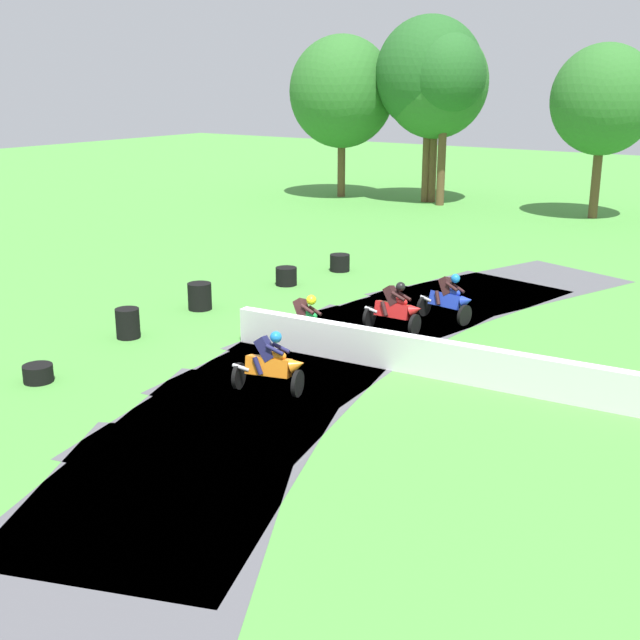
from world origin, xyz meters
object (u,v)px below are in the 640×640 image
at_px(tire_stack_near, 340,263).
at_px(tire_stack_mid_a, 286,276).
at_px(motorcycle_trailing_green, 305,322).
at_px(motorcycle_fourth_orange, 272,364).
at_px(tire_stack_mid_b, 200,296).
at_px(motorcycle_lead_blue, 449,299).
at_px(motorcycle_chase_red, 396,308).
at_px(tire_stack_far, 128,323).
at_px(tire_stack_extra_a, 38,373).

bearing_deg(tire_stack_near, tire_stack_mid_a, -96.67).
bearing_deg(tire_stack_near, motorcycle_trailing_green, -62.29).
relative_size(motorcycle_fourth_orange, tire_stack_mid_b, 2.10).
bearing_deg(motorcycle_lead_blue, motorcycle_chase_red, -111.49).
height_order(tire_stack_near, tire_stack_far, tire_stack_far).
relative_size(tire_stack_far, tire_stack_extra_a, 1.18).
distance_m(motorcycle_trailing_green, tire_stack_extra_a, 6.59).
bearing_deg(motorcycle_trailing_green, tire_stack_mid_a, 131.62).
xyz_separation_m(motorcycle_trailing_green, tire_stack_mid_b, (-4.61, 1.00, -0.23)).
relative_size(tire_stack_mid_a, tire_stack_far, 0.88).
bearing_deg(motorcycle_fourth_orange, tire_stack_near, 116.50).
relative_size(motorcycle_chase_red, tire_stack_mid_a, 2.38).
distance_m(tire_stack_mid_a, tire_stack_mid_b, 3.85).
height_order(motorcycle_chase_red, tire_stack_mid_a, motorcycle_chase_red).
bearing_deg(tire_stack_extra_a, tire_stack_mid_b, 99.99).
relative_size(motorcycle_fourth_orange, tire_stack_extra_a, 2.49).
bearing_deg(tire_stack_mid_b, tire_stack_mid_a, 85.34).
xyz_separation_m(motorcycle_fourth_orange, tire_stack_far, (-5.56, 0.87, -0.26)).
bearing_deg(tire_stack_near, tire_stack_mid_b, -95.50).
xyz_separation_m(motorcycle_trailing_green, tire_stack_mid_a, (-4.29, 4.83, -0.33)).
bearing_deg(tire_stack_extra_a, motorcycle_trailing_green, 58.37).
bearing_deg(tire_stack_near, tire_stack_extra_a, -87.70).
bearing_deg(tire_stack_mid_a, motorcycle_chase_red, -23.27).
relative_size(motorcycle_chase_red, tire_stack_mid_b, 2.10).
bearing_deg(motorcycle_lead_blue, motorcycle_trailing_green, -115.05).
relative_size(motorcycle_chase_red, motorcycle_trailing_green, 1.00).
xyz_separation_m(motorcycle_lead_blue, motorcycle_chase_red, (-0.70, -1.79, 0.02)).
height_order(motorcycle_trailing_green, tire_stack_mid_a, motorcycle_trailing_green).
height_order(motorcycle_trailing_green, tire_stack_extra_a, motorcycle_trailing_green).
distance_m(motorcycle_trailing_green, tire_stack_near, 8.55).
xyz_separation_m(motorcycle_chase_red, tire_stack_far, (-5.53, -4.59, -0.25)).
height_order(motorcycle_fourth_orange, tire_stack_far, motorcycle_fourth_orange).
relative_size(motorcycle_fourth_orange, tire_stack_near, 2.38).
distance_m(motorcycle_fourth_orange, tire_stack_near, 11.84).
height_order(tire_stack_near, tire_stack_extra_a, tire_stack_near).
distance_m(motorcycle_fourth_orange, tire_stack_extra_a, 5.42).
bearing_deg(motorcycle_lead_blue, tire_stack_mid_b, -153.85).
bearing_deg(tire_stack_mid_b, tire_stack_far, -83.66).
bearing_deg(tire_stack_near, motorcycle_fourth_orange, -63.50).
height_order(tire_stack_near, tire_stack_mid_b, tire_stack_mid_b).
distance_m(tire_stack_mid_a, tire_stack_extra_a, 10.46).
relative_size(motorcycle_chase_red, motorcycle_fourth_orange, 1.00).
bearing_deg(motorcycle_fourth_orange, motorcycle_trailing_green, 113.35).
bearing_deg(tire_stack_extra_a, motorcycle_chase_red, 59.57).
xyz_separation_m(motorcycle_lead_blue, tire_stack_mid_b, (-6.58, -3.23, -0.23)).
relative_size(motorcycle_lead_blue, motorcycle_fourth_orange, 1.02).
bearing_deg(tire_stack_mid_a, motorcycle_lead_blue, -5.51).
height_order(motorcycle_chase_red, tire_stack_extra_a, motorcycle_chase_red).
bearing_deg(tire_stack_far, motorcycle_fourth_orange, -8.91).
xyz_separation_m(motorcycle_trailing_green, tire_stack_extra_a, (-3.45, -5.59, -0.43)).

